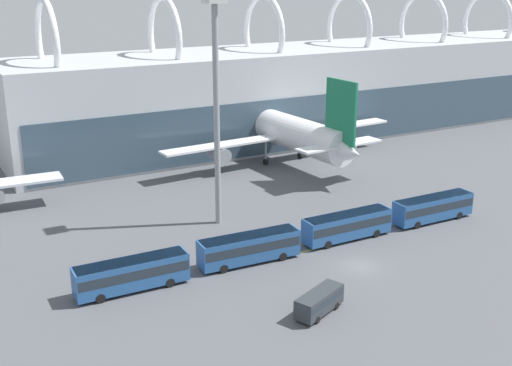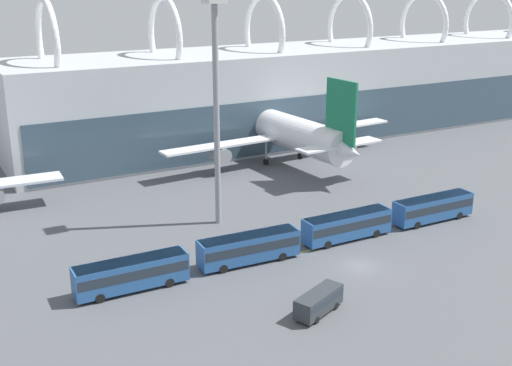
# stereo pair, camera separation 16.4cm
# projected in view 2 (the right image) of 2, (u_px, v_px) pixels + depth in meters

# --- Properties ---
(ground_plane) EXTENTS (440.00, 440.00, 0.00)m
(ground_plane) POSITION_uv_depth(u_px,v_px,m) (359.00, 266.00, 72.42)
(ground_plane) COLOR #515459
(terminal_building) EXTENTS (158.52, 22.19, 28.25)m
(terminal_building) POSITION_uv_depth(u_px,v_px,m) (384.00, 82.00, 139.43)
(terminal_building) COLOR #B2B7BC
(terminal_building) RESTS_ON ground_plane
(airliner_at_gate_far) EXTENTS (46.13, 43.16, 16.42)m
(airliner_at_gate_far) POSITION_uv_depth(u_px,v_px,m) (280.00, 129.00, 112.17)
(airliner_at_gate_far) COLOR white
(airliner_at_gate_far) RESTS_ON ground_plane
(airliner_parked_remote) EXTENTS (30.41, 29.51, 14.10)m
(airliner_parked_remote) POSITION_uv_depth(u_px,v_px,m) (446.00, 87.00, 155.35)
(airliner_parked_remote) COLOR white
(airliner_parked_remote) RESTS_ON ground_plane
(shuttle_bus_0) EXTENTS (11.97, 2.90, 3.38)m
(shuttle_bus_0) POSITION_uv_depth(u_px,v_px,m) (131.00, 273.00, 66.34)
(shuttle_bus_0) COLOR #285693
(shuttle_bus_0) RESTS_ON ground_plane
(shuttle_bus_1) EXTENTS (12.04, 3.26, 3.38)m
(shuttle_bus_1) POSITION_uv_depth(u_px,v_px,m) (249.00, 247.00, 72.71)
(shuttle_bus_1) COLOR #285693
(shuttle_bus_1) RESTS_ON ground_plane
(shuttle_bus_2) EXTENTS (11.93, 2.78, 3.38)m
(shuttle_bus_2) POSITION_uv_depth(u_px,v_px,m) (347.00, 225.00, 79.16)
(shuttle_bus_2) COLOR #285693
(shuttle_bus_2) RESTS_ON ground_plane
(shuttle_bus_3) EXTENTS (11.95, 2.84, 3.38)m
(shuttle_bus_3) POSITION_uv_depth(u_px,v_px,m) (433.00, 207.00, 85.20)
(shuttle_bus_3) COLOR #285693
(shuttle_bus_3) RESTS_ON ground_plane
(service_van_foreground) EXTENTS (6.25, 4.14, 2.25)m
(service_van_foreground) POSITION_uv_depth(u_px,v_px,m) (319.00, 301.00, 61.93)
(service_van_foreground) COLOR #2D3338
(service_van_foreground) RESTS_ON ground_plane
(floodlight_mast) EXTENTS (2.44, 2.44, 28.73)m
(floodlight_mast) POSITION_uv_depth(u_px,v_px,m) (216.00, 98.00, 80.12)
(floodlight_mast) COLOR gray
(floodlight_mast) RESTS_ON ground_plane
(lane_stripe_1) EXTENTS (9.69, 0.33, 0.01)m
(lane_stripe_1) POSITION_uv_depth(u_px,v_px,m) (287.00, 256.00, 75.12)
(lane_stripe_1) COLOR yellow
(lane_stripe_1) RESTS_ON ground_plane
(lane_stripe_3) EXTENTS (6.69, 1.71, 0.01)m
(lane_stripe_3) POSITION_uv_depth(u_px,v_px,m) (156.00, 265.00, 72.78)
(lane_stripe_3) COLOR yellow
(lane_stripe_3) RESTS_ON ground_plane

